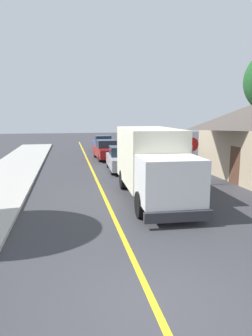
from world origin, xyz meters
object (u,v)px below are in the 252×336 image
at_px(parked_car_mid, 106,150).
at_px(parked_car_far, 103,144).
at_px(parked_car_near, 122,159).
at_px(parked_van_across, 165,158).
at_px(stop_sign, 192,152).
at_px(box_truck, 152,161).

relative_size(parked_car_mid, parked_car_far, 1.02).
relative_size(parked_car_near, parked_car_far, 1.01).
xyz_separation_m(parked_van_across, stop_sign, (-0.25, -5.30, 1.06)).
bearing_deg(parked_car_mid, stop_sign, -72.98).
height_order(parked_van_across, stop_sign, stop_sign).
xyz_separation_m(parked_car_mid, stop_sign, (3.27, -10.69, 1.06)).
distance_m(parked_car_mid, parked_van_across, 6.44).
relative_size(box_truck, parked_car_near, 1.63).
bearing_deg(stop_sign, parked_car_near, 120.02).
distance_m(parked_car_near, parked_van_across, 3.20).
relative_size(parked_car_near, parked_van_across, 1.01).
bearing_deg(parked_car_far, parked_car_near, -90.22).
xyz_separation_m(box_truck, parked_car_near, (-0.13, 7.15, -0.97)).
relative_size(parked_car_near, parked_car_mid, 1.00).
distance_m(box_truck, parked_car_far, 18.50).
bearing_deg(box_truck, parked_car_near, 91.02).
xyz_separation_m(box_truck, stop_sign, (2.81, 2.07, 0.09)).
height_order(box_truck, stop_sign, box_truck).
distance_m(parked_car_near, parked_car_far, 11.32).
bearing_deg(parked_car_near, box_truck, -88.98).
bearing_deg(parked_van_across, parked_car_far, 105.81).
height_order(parked_car_near, parked_van_across, same).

